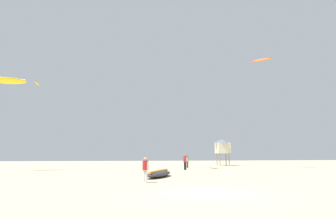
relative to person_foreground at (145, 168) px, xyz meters
name	(u,v)px	position (x,y,z in m)	size (l,w,h in m)	color
ground_plane	(208,193)	(2.80, -5.00, -0.95)	(120.00, 120.00, 0.00)	beige
person_foreground	(145,168)	(0.00, 0.00, 0.00)	(0.39, 0.43, 1.63)	silver
person_midground	(187,161)	(6.49, 17.94, 0.00)	(0.37, 0.54, 1.64)	#2D2D33
person_left	(185,161)	(5.33, 13.63, 0.09)	(0.40, 0.55, 1.78)	black
kite_grounded_near	(159,174)	(1.31, 4.13, -0.68)	(3.11, 4.82, 0.55)	#2D2D33
lifeguard_tower	(223,146)	(13.58, 24.47, 2.10)	(2.30, 2.30, 4.15)	#8C704C
kite_aloft_1	(261,60)	(16.23, 15.29, 13.41)	(2.82, 2.56, 0.53)	orange
kite_aloft_2	(6,80)	(-15.10, 13.91, 9.07)	(4.39, 1.79, 0.82)	yellow
kite_aloft_3	(37,83)	(-17.97, 32.57, 13.41)	(1.09, 2.73, 0.59)	yellow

